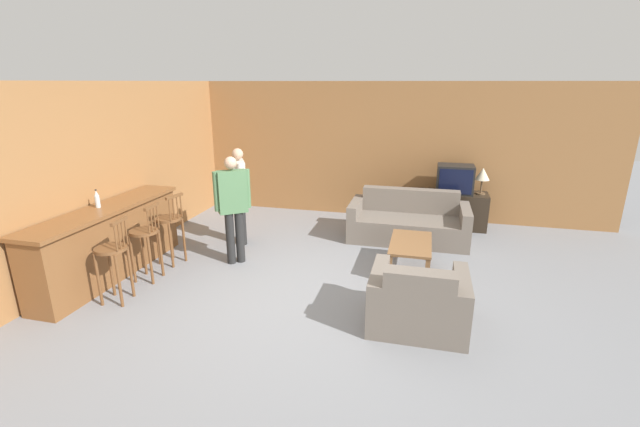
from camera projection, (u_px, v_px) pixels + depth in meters
ground_plane at (311, 299)px, 5.31m from camera, size 24.00×24.00×0.00m
wall_back at (361, 150)px, 8.39m from camera, size 9.40×0.08×2.60m
wall_left at (143, 165)px, 6.94m from camera, size 0.08×8.74×2.60m
bar_counter at (109, 242)px, 5.84m from camera, size 0.55×2.55×0.98m
bar_chair_near at (113, 257)px, 5.10m from camera, size 0.41×0.41×1.06m
bar_chair_mid at (146, 239)px, 5.69m from camera, size 0.39×0.39×1.06m
bar_chair_far at (170, 225)px, 6.21m from camera, size 0.44×0.44×1.06m
couch_far at (408, 223)px, 7.28m from camera, size 1.97×0.94×0.81m
armchair_near at (418, 303)px, 4.65m from camera, size 1.04×0.89×0.79m
coffee_table at (411, 246)px, 6.01m from camera, size 0.57×1.02×0.44m
tv_unit at (452, 210)px, 7.88m from camera, size 1.21×0.53×0.65m
tv at (455, 179)px, 7.71m from camera, size 0.64×0.47×0.51m
bottle at (97, 199)px, 5.66m from camera, size 0.06×0.06×0.25m
table_lamp at (483, 175)px, 7.57m from camera, size 0.25×0.25×0.48m
person_by_window at (240, 191)px, 6.93m from camera, size 0.38×0.52×1.58m
person_by_counter at (233, 204)px, 6.14m from camera, size 0.44×0.38×1.59m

